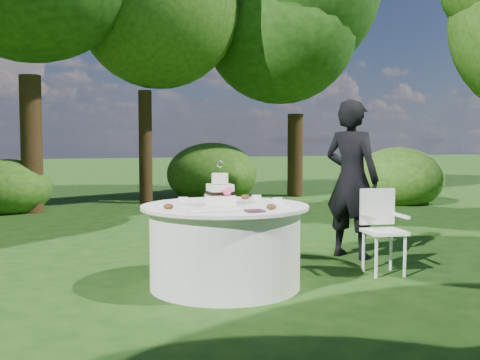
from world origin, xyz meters
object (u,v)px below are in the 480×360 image
at_px(napkins, 255,211).
at_px(guest, 352,179).
at_px(cake, 220,193).
at_px(chair, 381,224).
at_px(table, 225,245).

relative_size(napkins, guest, 0.08).
distance_m(napkins, cake, 0.61).
relative_size(napkins, chair, 0.16).
relative_size(napkins, table, 0.09).
bearing_deg(napkins, cake, 99.91).
bearing_deg(table, napkins, -83.83).
bearing_deg(napkins, chair, 17.98).
distance_m(cake, chair, 1.77).
distance_m(napkins, guest, 2.20).
height_order(napkins, table, napkins).
bearing_deg(guest, cake, 82.67).
height_order(cake, chair, cake).
bearing_deg(chair, guest, 80.74).
distance_m(guest, table, 2.03).
xyz_separation_m(napkins, chair, (1.63, 0.53, -0.27)).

